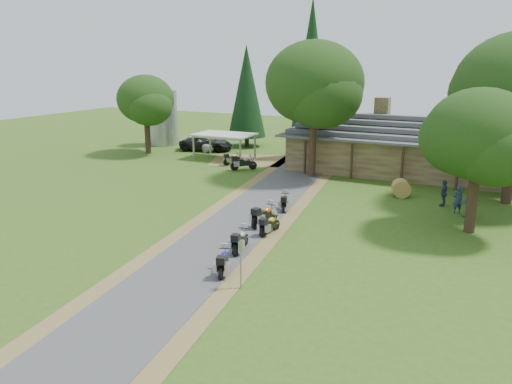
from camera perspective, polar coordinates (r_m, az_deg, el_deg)
The scene contains 24 objects.
ground at distance 24.85m, azimuth -6.37°, elevation -7.32°, with size 120.00×120.00×0.00m, color #345A19.
driveway at distance 28.29m, azimuth -2.86°, elevation -4.44°, with size 46.00×46.00×0.00m, color #404042.
lodge at distance 44.32m, azimuth 17.52°, elevation 5.22°, with size 21.40×9.40×4.90m, color brown, non-canonical shape.
silo at distance 57.66m, azimuth -10.60°, elevation 8.59°, with size 3.25×3.25×6.61m, color gray.
carport at distance 48.82m, azimuth -3.62°, elevation 5.24°, with size 5.62×3.75×2.44m, color silver, non-canonical shape.
car_white_sedan at distance 53.71m, azimuth -6.49°, elevation 5.83°, with size 6.02×2.54×2.01m, color white.
car_dark_suv at distance 53.37m, azimuth -5.71°, elevation 5.96°, with size 6.04×2.57×2.31m, color black.
motorcycle_row_a at distance 22.68m, azimuth -3.75°, elevation -7.82°, with size 1.78×0.58×1.22m, color navy, non-canonical shape.
motorcycle_row_b at distance 25.15m, azimuth -1.78°, elevation -5.39°, with size 1.87×0.61×1.28m, color #A2A6A9, non-canonical shape.
motorcycle_row_c at distance 27.63m, azimuth 1.58°, elevation -3.62°, with size 1.72×0.56×1.18m, color #DEAF0B, non-canonical shape.
motorcycle_row_d at distance 28.89m, azimuth 0.99°, elevation -2.55°, with size 2.05×0.67×1.40m, color #BC651E, non-canonical shape.
motorcycle_row_e at distance 31.98m, azimuth 3.27°, elevation -1.03°, with size 1.75×0.57×1.20m, color black, non-canonical shape.
motorcycle_carport_a at distance 45.97m, azimuth -2.66°, elevation 3.88°, with size 1.76×0.57×1.21m, color #DCD304, non-canonical shape.
motorcycle_carport_b at distance 43.65m, azimuth -1.42°, elevation 3.45°, with size 2.10×0.68×1.43m, color gray, non-canonical shape.
person_a at distance 33.58m, azimuth 22.08°, elevation -0.54°, with size 0.60×0.43×2.11m, color navy.
person_b at distance 33.03m, azimuth 23.15°, elevation -0.93°, with size 0.59×0.42×2.08m, color navy.
person_c at distance 34.93m, azimuth 20.72°, elevation 0.12°, with size 0.59×0.42×2.07m, color navy.
hay_bale at distance 36.51m, azimuth 16.25°, elevation 0.42°, with size 1.23×1.23×1.12m, color olive.
sign_post at distance 21.02m, azimuth -1.77°, elevation -8.28°, with size 0.39×0.06×2.16m, color gray, non-canonical shape.
oak_lodge_left at distance 40.69m, azimuth 6.63°, elevation 10.24°, with size 7.82×7.82×12.28m, color black, non-canonical shape.
oak_driveway at distance 29.45m, azimuth 24.00°, elevation 4.01°, with size 5.82×5.82×8.90m, color black, non-canonical shape.
oak_silo at distance 52.27m, azimuth -12.44°, elevation 9.15°, with size 5.72×5.72×8.92m, color black, non-canonical shape.
cedar_near at distance 48.80m, azimuth 6.30°, elevation 12.62°, with size 4.12×4.12×15.02m, color black.
cedar_far at distance 55.43m, azimuth -1.08°, elevation 10.87°, with size 4.19×4.19×10.99m, color black.
Camera 1 is at (12.59, -19.28, 9.33)m, focal length 35.00 mm.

